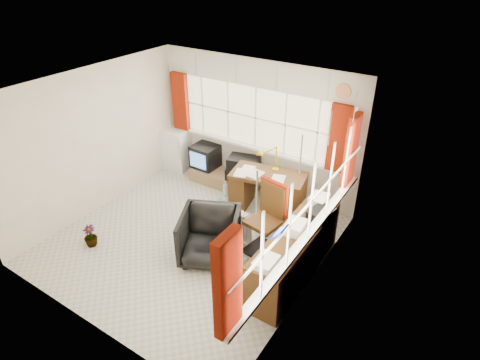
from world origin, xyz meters
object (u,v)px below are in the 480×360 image
object	(u,v)px
credenza	(295,252)
office_chair	(210,237)
crt_tv	(205,156)
tv_bench	(224,179)
desk	(268,190)
desk_lamp	(276,153)
task_chair	(269,215)
radiator	(241,229)
mini_fridge	(177,149)

from	to	relation	value
credenza	office_chair	bearing A→B (deg)	-163.04
office_chair	crt_tv	world-z (taller)	office_chair
credenza	tv_bench	distance (m)	2.75
desk	desk_lamp	distance (m)	0.68
desk	task_chair	size ratio (longest dim) A/B	1.19
desk	tv_bench	bearing A→B (deg)	165.31
radiator	credenza	bearing A→B (deg)	-11.95
radiator	mini_fridge	distance (m)	2.85
task_chair	crt_tv	world-z (taller)	task_chair
credenza	tv_bench	bearing A→B (deg)	146.30
task_chair	mini_fridge	distance (m)	3.21
tv_bench	office_chair	bearing A→B (deg)	-60.72
task_chair	desk	bearing A→B (deg)	119.95
office_chair	crt_tv	size ratio (longest dim) A/B	1.69
task_chair	credenza	size ratio (longest dim) A/B	0.58
office_chair	credenza	xyz separation A→B (m)	(1.22, 0.37, -0.00)
radiator	crt_tv	world-z (taller)	crt_tv
office_chair	task_chair	bearing A→B (deg)	21.91
desk_lamp	tv_bench	bearing A→B (deg)	175.13
mini_fridge	desk_lamp	bearing A→B (deg)	-4.24
mini_fridge	radiator	bearing A→B (deg)	-29.02
radiator	tv_bench	size ratio (longest dim) A/B	0.40
desk	task_chair	world-z (taller)	task_chair
desk_lamp	radiator	distance (m)	1.46
task_chair	credenza	distance (m)	0.71
task_chair	desk_lamp	bearing A→B (deg)	114.10
office_chair	radiator	xyz separation A→B (m)	(0.17, 0.59, -0.17)
task_chair	radiator	bearing A→B (deg)	-169.66
mini_fridge	tv_bench	bearing A→B (deg)	-3.65
task_chair	office_chair	xyz separation A→B (m)	(-0.62, -0.67, -0.22)
task_chair	tv_bench	bearing A→B (deg)	144.09
tv_bench	credenza	bearing A→B (deg)	-33.70
tv_bench	mini_fridge	world-z (taller)	mini_fridge
task_chair	crt_tv	size ratio (longest dim) A/B	2.27
desk_lamp	task_chair	xyz separation A→B (m)	(0.50, -1.12, -0.45)
desk	credenza	bearing A→B (deg)	-47.26
office_chair	tv_bench	bearing A→B (deg)	93.84
desk	radiator	bearing A→B (deg)	-85.34
desk_lamp	office_chair	distance (m)	1.92
desk	mini_fridge	distance (m)	2.43
mini_fridge	office_chair	bearing A→B (deg)	-40.48
radiator	credenza	size ratio (longest dim) A/B	0.28
office_chair	tv_bench	world-z (taller)	office_chair
desk_lamp	tv_bench	distance (m)	1.51
desk_lamp	crt_tv	xyz separation A→B (m)	(-1.67, 0.15, -0.58)
mini_fridge	desk	bearing A→B (deg)	-9.04
radiator	desk_lamp	bearing A→B (deg)	92.57
credenza	crt_tv	distance (m)	3.18
task_chair	crt_tv	distance (m)	2.52
credenza	radiator	bearing A→B (deg)	168.05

